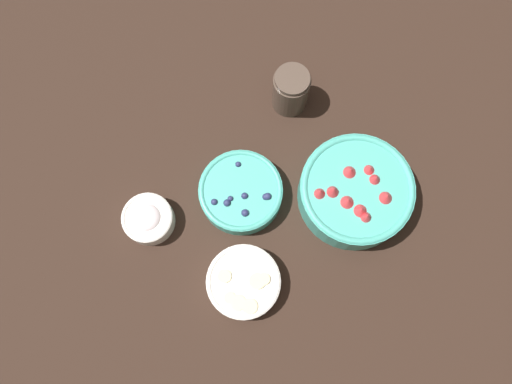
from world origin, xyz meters
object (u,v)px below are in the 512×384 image
Objects in this scene: bowl_strawberries at (355,191)px; bowl_blueberries at (241,193)px; bowl_cream at (148,219)px; jar_chocolate at (291,91)px; bowl_bananas at (244,282)px.

bowl_strawberries is 0.23m from bowl_blueberries.
bowl_cream is at bearing 6.16° from bowl_strawberries.
bowl_blueberries is 0.24m from jar_chocolate.
bowl_bananas is 0.23m from bowl_cream.
bowl_cream is at bearing 41.91° from jar_chocolate.
bowl_strawberries is 1.33× the size of bowl_blueberries.
bowl_blueberries is 1.58× the size of jar_chocolate.
bowl_cream is (0.19, -0.13, 0.00)m from bowl_bananas.
jar_chocolate is at bearing -104.80° from bowl_bananas.
bowl_strawberries is 2.11× the size of jar_chocolate.
bowl_bananas is (-0.00, 0.18, -0.00)m from bowl_blueberries.
bowl_blueberries reaches higher than bowl_cream.
bowl_bananas is at bearing 75.20° from jar_chocolate.
bowl_bananas is 1.42× the size of bowl_cream.
bowl_blueberries reaches higher than bowl_bananas.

